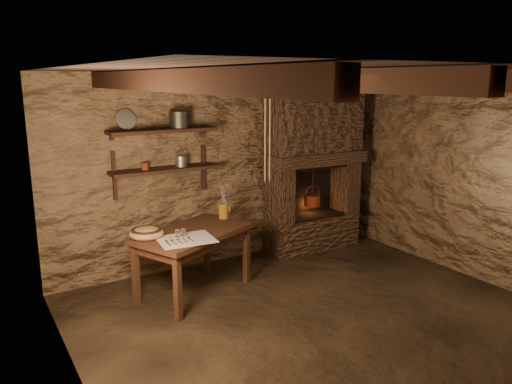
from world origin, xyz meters
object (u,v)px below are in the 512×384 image
wooden_bowl (146,233)px  red_pot (312,200)px  work_table (194,260)px  iron_stockpot (179,121)px  stoneware_jug (224,204)px

wooden_bowl → red_pot: bearing=10.8°
work_table → iron_stockpot: size_ratio=6.43×
wooden_bowl → red_pot: size_ratio=0.67×
work_table → red_pot: red_pot is taller
work_table → red_pot: size_ratio=2.69×
work_table → red_pot: (2.01, 0.51, 0.32)m
work_table → wooden_bowl: wooden_bowl is taller
work_table → iron_stockpot: 1.60m
stoneware_jug → red_pot: red_pot is taller
work_table → stoneware_jug: size_ratio=3.57×
work_table → iron_stockpot: bearing=53.1°
stoneware_jug → iron_stockpot: iron_stockpot is taller
work_table → iron_stockpot: iron_stockpot is taller
stoneware_jug → wooden_bowl: (-1.02, -0.23, -0.13)m
wooden_bowl → iron_stockpot: (0.65, 0.60, 1.09)m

